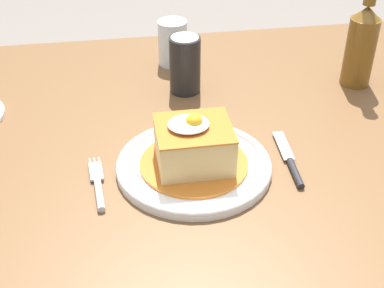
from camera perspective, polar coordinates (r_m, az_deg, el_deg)
dining_table at (r=1.10m, az=2.14°, el=-2.33°), size 1.30×0.91×0.72m
main_plate at (r=0.92m, az=0.20°, el=-2.28°), size 0.27×0.27×0.02m
sandwich_meal at (r=0.90m, az=0.18°, el=-0.29°), size 0.19×0.19×0.10m
fork at (r=0.89m, az=-9.99°, el=-4.54°), size 0.03×0.14×0.01m
knife at (r=0.94m, az=10.61°, el=-2.21°), size 0.03×0.17×0.01m
soda_can at (r=1.14m, az=-0.76°, el=8.48°), size 0.07×0.07×0.12m
beer_bottle_amber at (r=1.21m, az=17.69°, el=10.40°), size 0.06×0.06×0.27m
drinking_glass at (r=1.27m, az=-2.07°, el=10.46°), size 0.07×0.07×0.10m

